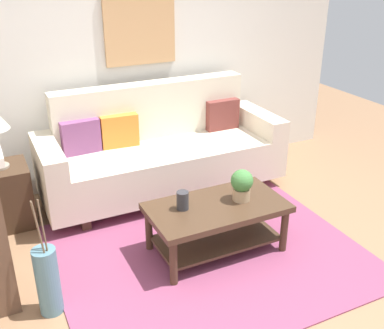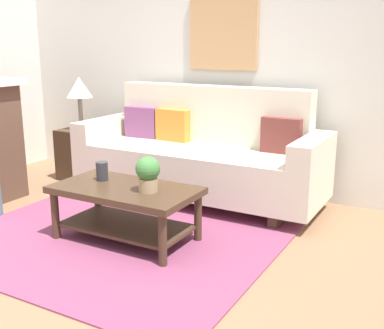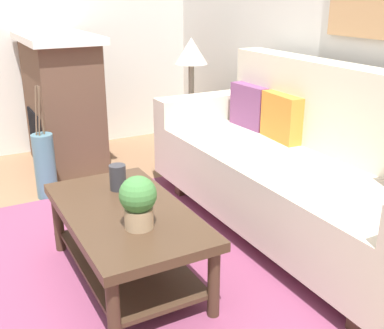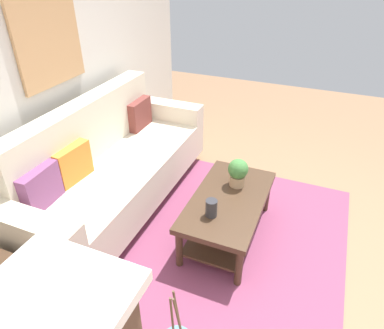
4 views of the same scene
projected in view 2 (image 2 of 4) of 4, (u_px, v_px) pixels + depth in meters
name	position (u px, v px, depth m)	size (l,w,h in m)	color
ground_plane	(72.00, 264.00, 3.31)	(8.92, 8.92, 0.00)	#8C6647
wall_back	(217.00, 57.00, 4.87)	(4.92, 0.10, 2.70)	silver
area_rug	(117.00, 238.00, 3.73)	(2.41, 2.03, 0.01)	#843D5B
couch	(200.00, 156.00, 4.60)	(2.40, 0.84, 1.08)	beige
throw_pillow_plum	(142.00, 122.00, 5.00)	(0.36, 0.12, 0.32)	#7A4270
throw_pillow_orange	(173.00, 125.00, 4.82)	(0.36, 0.12, 0.32)	orange
throw_pillow_maroon	(281.00, 135.00, 4.29)	(0.36, 0.12, 0.32)	brown
coffee_table	(126.00, 201.00, 3.63)	(1.10, 0.60, 0.43)	#422D1E
tabletop_vase	(102.00, 171.00, 3.77)	(0.09, 0.09, 0.15)	#2D2D33
potted_plant_tabletop	(148.00, 173.00, 3.46)	(0.18, 0.18, 0.26)	tan
side_table	(83.00, 154.00, 5.36)	(0.44, 0.44, 0.56)	#422D1E
table_lamp	(79.00, 90.00, 5.18)	(0.28, 0.28, 0.57)	gray
framed_painting	(223.00, 32.00, 4.71)	(0.73, 0.03, 0.72)	tan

